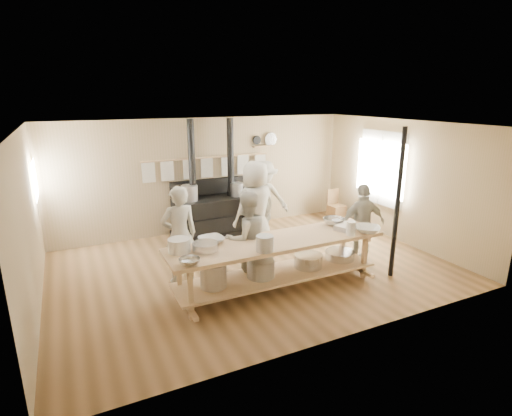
% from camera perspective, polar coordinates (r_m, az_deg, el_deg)
% --- Properties ---
extents(ground, '(7.00, 7.00, 0.00)m').
position_cam_1_polar(ground, '(7.47, -0.35, -8.51)').
color(ground, brown).
rests_on(ground, ground).
extents(room_shell, '(7.00, 7.00, 7.00)m').
position_cam_1_polar(room_shell, '(6.96, -0.38, 3.74)').
color(room_shell, tan).
rests_on(room_shell, ground).
extents(window_right, '(0.09, 1.50, 1.65)m').
position_cam_1_polar(window_right, '(9.43, 17.48, 5.46)').
color(window_right, beige).
rests_on(window_right, ground).
extents(left_opening, '(0.00, 0.90, 0.90)m').
position_cam_1_polar(left_opening, '(8.30, -29.03, 3.56)').
color(left_opening, white).
rests_on(left_opening, ground).
extents(stove, '(1.90, 0.75, 2.60)m').
position_cam_1_polar(stove, '(9.13, -6.10, -0.53)').
color(stove, black).
rests_on(stove, ground).
extents(towel_rail, '(3.00, 0.04, 0.47)m').
position_cam_1_polar(towel_rail, '(9.16, -6.86, 6.16)').
color(towel_rail, tan).
rests_on(towel_rail, ground).
extents(back_wall_shelf, '(0.63, 0.14, 0.32)m').
position_cam_1_polar(back_wall_shelf, '(9.70, 1.30, 9.46)').
color(back_wall_shelf, tan).
rests_on(back_wall_shelf, ground).
extents(prep_table, '(3.60, 0.90, 0.85)m').
position_cam_1_polar(prep_table, '(6.53, 2.99, -7.30)').
color(prep_table, tan).
rests_on(prep_table, ground).
extents(support_post, '(0.08, 0.08, 2.60)m').
position_cam_1_polar(support_post, '(7.13, 19.55, 0.44)').
color(support_post, black).
rests_on(support_post, ground).
extents(cook_far_left, '(0.62, 0.42, 1.68)m').
position_cam_1_polar(cook_far_left, '(6.77, -10.88, -3.82)').
color(cook_far_left, '#A6A393').
rests_on(cook_far_left, ground).
extents(cook_left, '(0.80, 0.63, 1.59)m').
position_cam_1_polar(cook_left, '(6.61, -1.34, -4.40)').
color(cook_left, '#A6A393').
rests_on(cook_left, ground).
extents(cook_center, '(1.00, 0.74, 1.87)m').
position_cam_1_polar(cook_center, '(7.87, -0.06, 0.01)').
color(cook_center, '#A6A393').
rests_on(cook_center, ground).
extents(cook_right, '(0.95, 0.53, 1.52)m').
position_cam_1_polar(cook_right, '(7.71, 14.94, -2.23)').
color(cook_right, '#A6A393').
rests_on(cook_right, ground).
extents(cook_by_window, '(1.21, 0.85, 1.71)m').
position_cam_1_polar(cook_by_window, '(8.84, 1.13, 1.25)').
color(cook_by_window, '#A6A393').
rests_on(cook_by_window, ground).
extents(chair, '(0.39, 0.39, 0.78)m').
position_cam_1_polar(chair, '(10.35, 11.35, -0.46)').
color(chair, brown).
rests_on(chair, ground).
extents(bowl_white_a, '(0.41, 0.41, 0.10)m').
position_cam_1_polar(bowl_white_a, '(6.29, -6.41, -4.58)').
color(bowl_white_a, white).
rests_on(bowl_white_a, prep_table).
extents(bowl_steel_a, '(0.39, 0.39, 0.09)m').
position_cam_1_polar(bowl_steel_a, '(5.56, -9.49, -7.57)').
color(bowl_steel_a, silver).
rests_on(bowl_steel_a, prep_table).
extents(bowl_white_b, '(0.58, 0.58, 0.10)m').
position_cam_1_polar(bowl_white_b, '(7.00, 15.65, -2.95)').
color(bowl_white_b, white).
rests_on(bowl_white_b, prep_table).
extents(bowl_steel_b, '(0.39, 0.39, 0.12)m').
position_cam_1_polar(bowl_steel_b, '(7.26, 11.03, -1.89)').
color(bowl_steel_b, silver).
rests_on(bowl_steel_b, prep_table).
extents(roasting_pan, '(0.47, 0.40, 0.09)m').
position_cam_1_polar(roasting_pan, '(7.05, 12.74, -2.65)').
color(roasting_pan, '#B2B2B7').
rests_on(roasting_pan, prep_table).
extents(mixing_bowl_large, '(0.43, 0.43, 0.12)m').
position_cam_1_polar(mixing_bowl_large, '(6.01, -7.27, -5.49)').
color(mixing_bowl_large, silver).
rests_on(mixing_bowl_large, prep_table).
extents(bucket_galv, '(0.33, 0.33, 0.24)m').
position_cam_1_polar(bucket_galv, '(5.92, 1.27, -5.09)').
color(bucket_galv, gray).
rests_on(bucket_galv, prep_table).
extents(deep_bowl_enamel, '(0.43, 0.43, 0.20)m').
position_cam_1_polar(deep_bowl_enamel, '(6.00, -10.93, -5.26)').
color(deep_bowl_enamel, white).
rests_on(deep_bowl_enamel, prep_table).
extents(pitcher, '(0.17, 0.17, 0.24)m').
position_cam_1_polar(pitcher, '(6.75, 13.42, -2.85)').
color(pitcher, white).
rests_on(pitcher, prep_table).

